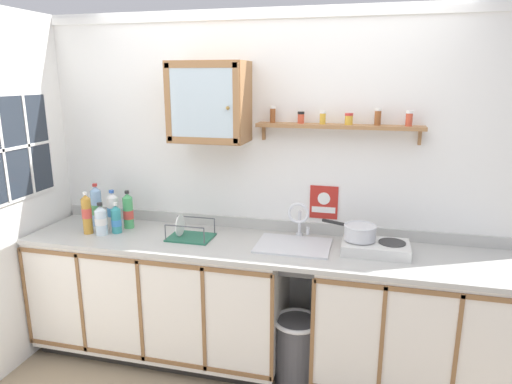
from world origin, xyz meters
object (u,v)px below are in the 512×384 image
(hot_plate_stove, at_px, (375,248))
(bottle_juice_amber_2, at_px, (87,214))
(bottle_water_blue_0, at_px, (97,206))
(bottle_detergent_teal_3, at_px, (116,220))
(dish_rack, at_px, (189,235))
(sink, at_px, (294,251))
(bottle_opaque_white_4, at_px, (113,211))
(saucepan, at_px, (359,232))
(bottle_soda_green_1, at_px, (128,211))
(bottle_water_clear_5, at_px, (101,220))
(wall_cabinet, at_px, (209,102))
(warning_sign, at_px, (324,203))
(trash_bin, at_px, (296,348))

(hot_plate_stove, relative_size, bottle_juice_amber_2, 1.37)
(bottle_water_blue_0, bearing_deg, bottle_detergent_teal_3, -27.54)
(bottle_water_blue_0, xyz_separation_m, dish_rack, (0.78, -0.10, -0.12))
(sink, relative_size, dish_rack, 1.60)
(bottle_opaque_white_4, bearing_deg, saucepan, -0.44)
(bottle_water_blue_0, height_order, bottle_juice_amber_2, bottle_water_blue_0)
(bottle_water_blue_0, height_order, dish_rack, bottle_water_blue_0)
(hot_plate_stove, distance_m, bottle_soda_green_1, 1.78)
(bottle_water_blue_0, height_order, bottle_opaque_white_4, bottle_water_blue_0)
(bottle_detergent_teal_3, xyz_separation_m, bottle_water_clear_5, (-0.08, -0.06, 0.01))
(wall_cabinet, bearing_deg, bottle_soda_green_1, -175.07)
(bottle_water_blue_0, height_order, bottle_detergent_teal_3, bottle_water_blue_0)
(bottle_water_blue_0, bearing_deg, warning_sign, 7.00)
(bottle_water_blue_0, distance_m, bottle_detergent_teal_3, 0.27)
(sink, xyz_separation_m, warning_sign, (0.16, 0.27, 0.27))
(bottle_water_blue_0, distance_m, warning_sign, 1.69)
(hot_plate_stove, height_order, bottle_detergent_teal_3, bottle_detergent_teal_3)
(bottle_opaque_white_4, bearing_deg, bottle_water_blue_0, 166.77)
(saucepan, height_order, wall_cabinet, wall_cabinet)
(bottle_water_clear_5, bearing_deg, saucepan, 4.30)
(sink, relative_size, trash_bin, 1.06)
(wall_cabinet, bearing_deg, sink, -11.30)
(bottle_soda_green_1, height_order, bottle_detergent_teal_3, bottle_soda_green_1)
(dish_rack, bearing_deg, trash_bin, -8.24)
(bottle_water_blue_0, bearing_deg, trash_bin, -7.88)
(bottle_soda_green_1, distance_m, warning_sign, 1.43)
(warning_sign, bearing_deg, wall_cabinet, -169.10)
(hot_plate_stove, xyz_separation_m, bottle_opaque_white_4, (-1.88, 0.03, 0.10))
(saucepan, distance_m, trash_bin, 0.89)
(bottle_water_blue_0, bearing_deg, bottle_soda_green_1, 0.23)
(saucepan, xyz_separation_m, bottle_juice_amber_2, (-1.89, -0.13, 0.02))
(bottle_water_clear_5, bearing_deg, bottle_juice_amber_2, -179.93)
(bottle_water_blue_0, xyz_separation_m, trash_bin, (1.57, -0.22, -0.82))
(bottle_soda_green_1, height_order, trash_bin, bottle_soda_green_1)
(hot_plate_stove, xyz_separation_m, trash_bin, (-0.47, -0.15, -0.71))
(bottle_water_clear_5, height_order, wall_cabinet, wall_cabinet)
(dish_rack, relative_size, warning_sign, 1.29)
(bottle_opaque_white_4, bearing_deg, bottle_juice_amber_2, -128.34)
(bottle_water_blue_0, distance_m, bottle_opaque_white_4, 0.16)
(bottle_water_clear_5, relative_size, warning_sign, 1.00)
(dish_rack, distance_m, warning_sign, 0.97)
(hot_plate_stove, xyz_separation_m, saucepan, (-0.10, 0.02, 0.09))
(saucepan, distance_m, warning_sign, 0.38)
(sink, height_order, bottle_detergent_teal_3, sink)
(wall_cabinet, distance_m, warning_sign, 1.05)
(warning_sign, height_order, trash_bin, warning_sign)
(bottle_water_blue_0, height_order, bottle_water_clear_5, bottle_water_blue_0)
(sink, relative_size, wall_cabinet, 0.91)
(bottle_water_clear_5, bearing_deg, bottle_soda_green_1, 59.36)
(bottle_water_clear_5, height_order, warning_sign, warning_sign)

